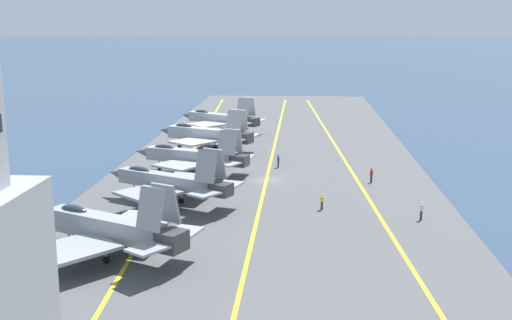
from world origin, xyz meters
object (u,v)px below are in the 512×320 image
(parked_jet_second, at_px, (169,181))
(parked_jet_fifth, at_px, (220,119))
(crew_blue_vest, at_px, (278,160))
(crew_white_vest, at_px, (421,210))
(parked_jet_third, at_px, (192,156))
(crew_red_vest, at_px, (371,174))
(crew_yellow_vest, at_px, (322,201))
(parked_jet_nearest, at_px, (108,228))
(parked_jet_fourth, at_px, (206,134))

(parked_jet_second, bearing_deg, parked_jet_fifth, 0.67)
(crew_blue_vest, xyz_separation_m, crew_white_vest, (-22.41, -14.83, 0.05))
(parked_jet_third, distance_m, parked_jet_fifth, 31.64)
(crew_red_vest, relative_size, crew_yellow_vest, 1.08)
(crew_yellow_vest, bearing_deg, parked_jet_third, 46.49)
(crew_red_vest, bearing_deg, crew_white_vest, -167.52)
(crew_yellow_vest, bearing_deg, crew_blue_vest, 15.03)
(parked_jet_nearest, relative_size, parked_jet_fourth, 0.96)
(parked_jet_nearest, relative_size, crew_blue_vest, 8.83)
(parked_jet_nearest, height_order, crew_red_vest, parked_jet_nearest)
(parked_jet_fifth, height_order, crew_blue_vest, parked_jet_fifth)
(parked_jet_fifth, height_order, crew_white_vest, parked_jet_fifth)
(parked_jet_fifth, xyz_separation_m, crew_yellow_vest, (-46.91, -16.52, -1.54))
(parked_jet_fourth, bearing_deg, parked_jet_nearest, 178.43)
(crew_blue_vest, xyz_separation_m, crew_yellow_vest, (-19.56, -5.25, -0.04))
(parked_jet_fourth, bearing_deg, parked_jet_second, -178.82)
(crew_white_vest, distance_m, crew_yellow_vest, 10.00)
(parked_jet_fifth, distance_m, crew_white_vest, 56.21)
(parked_jet_nearest, xyz_separation_m, parked_jet_fourth, (45.21, -1.24, 0.05))
(parked_jet_third, xyz_separation_m, crew_blue_vest, (4.29, -10.84, -1.29))
(parked_jet_second, bearing_deg, crew_blue_vest, -29.50)
(parked_jet_second, height_order, parked_jet_third, parked_jet_second)
(crew_yellow_vest, bearing_deg, crew_red_vest, -27.58)
(parked_jet_nearest, height_order, crew_yellow_vest, parked_jet_nearest)
(parked_jet_third, height_order, crew_yellow_vest, parked_jet_third)
(parked_jet_nearest, bearing_deg, crew_yellow_vest, -50.05)
(crew_red_vest, distance_m, crew_yellow_vest, 13.58)
(parked_jet_second, distance_m, crew_red_vest, 25.09)
(parked_jet_second, xyz_separation_m, crew_blue_vest, (18.97, -10.73, -1.61))
(parked_jet_third, height_order, parked_jet_fifth, parked_jet_fifth)
(parked_jet_third, bearing_deg, parked_jet_fifth, 0.78)
(parked_jet_nearest, xyz_separation_m, parked_jet_second, (15.53, -1.85, 0.09))
(parked_jet_fifth, bearing_deg, crew_red_vest, -146.82)
(parked_jet_fifth, relative_size, crew_blue_vest, 9.14)
(parked_jet_fifth, bearing_deg, parked_jet_fourth, 179.75)
(parked_jet_second, xyz_separation_m, crew_yellow_vest, (-0.59, -15.98, -1.65))
(crew_yellow_vest, bearing_deg, parked_jet_fifth, 19.40)
(parked_jet_fourth, bearing_deg, parked_jet_fifth, -0.25)
(parked_jet_fifth, height_order, crew_yellow_vest, parked_jet_fifth)
(parked_jet_fourth, bearing_deg, crew_white_vest, -141.68)
(parked_jet_third, relative_size, crew_white_vest, 8.82)
(parked_jet_second, height_order, crew_yellow_vest, parked_jet_second)
(parked_jet_fifth, height_order, crew_red_vest, parked_jet_fifth)
(parked_jet_second, bearing_deg, crew_red_vest, -62.80)
(parked_jet_second, distance_m, crew_yellow_vest, 16.08)
(parked_jet_fifth, xyz_separation_m, crew_white_vest, (-49.76, -26.10, -1.46))
(parked_jet_second, xyz_separation_m, parked_jet_fifth, (46.32, 0.54, -0.11))
(crew_blue_vest, bearing_deg, parked_jet_third, 111.58)
(crew_blue_vest, bearing_deg, parked_jet_second, 150.50)
(parked_jet_nearest, xyz_separation_m, parked_jet_fifth, (61.85, -1.31, -0.02))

